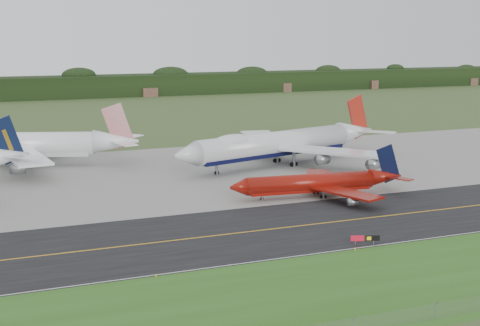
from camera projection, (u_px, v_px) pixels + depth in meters
name	position (u px, v px, depth m)	size (l,w,h in m)	color
ground	(305.00, 219.00, 130.69)	(600.00, 600.00, 0.00)	#365125
grass_verge	(413.00, 279.00, 98.72)	(400.00, 30.00, 0.01)	#2D591A
taxiway	(314.00, 224.00, 127.04)	(400.00, 32.00, 0.02)	black
apron	(218.00, 170.00, 177.27)	(400.00, 78.00, 0.01)	gray
taxiway_centreline	(314.00, 224.00, 127.03)	(400.00, 0.40, 0.00)	orange
taxiway_edge_line	(357.00, 248.00, 112.88)	(400.00, 0.25, 0.00)	silver
perimeter_fence	(473.00, 304.00, 86.64)	(320.00, 0.10, 320.00)	slate
horizon_treeline	(86.00, 88.00, 379.67)	(700.00, 25.00, 12.00)	black
jet_ba_747	(281.00, 143.00, 183.23)	(69.59, 56.41, 17.79)	silver
jet_red_737	(319.00, 183.00, 148.36)	(40.84, 33.14, 11.02)	maroon
jet_star_tail	(20.00, 145.00, 182.15)	(63.62, 51.83, 17.16)	white
taxiway_sign	(365.00, 238.00, 114.36)	(4.81, 1.80, 1.67)	slate
edge_marker_left	(156.00, 276.00, 99.26)	(0.16, 0.16, 0.50)	yellow
edge_marker_center	(355.00, 249.00, 111.53)	(0.16, 0.16, 0.50)	yellow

